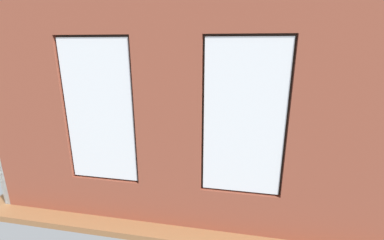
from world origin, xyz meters
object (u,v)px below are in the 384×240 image
media_console (111,133)px  couch_left (294,151)px  table_plant_small (189,132)px  potted_plant_between_couches (258,163)px  tv_flatscreen (109,110)px  potted_plant_mid_room_small (241,125)px  remote_silver (203,134)px  cup_ceramic (167,134)px  couch_by_window (179,180)px  potted_plant_foreground_right (141,97)px  potted_plant_beside_window_right (107,162)px  potted_plant_corner_near_left (286,118)px  coffee_table (186,137)px  potted_plant_near_tv (113,131)px

media_console → couch_left: bearing=172.3°
table_plant_small → potted_plant_between_couches: potted_plant_between_couches is taller
couch_left → potted_plant_between_couches: 1.92m
tv_flatscreen → potted_plant_mid_room_small: bearing=-170.1°
table_plant_small → remote_silver: table_plant_small is taller
remote_silver → cup_ceramic: bearing=119.4°
couch_by_window → cup_ceramic: couch_by_window is taller
potted_plant_between_couches → cup_ceramic: bearing=-40.8°
cup_ceramic → potted_plant_foreground_right: potted_plant_foreground_right is taller
cup_ceramic → tv_flatscreen: 1.87m
couch_by_window → potted_plant_beside_window_right: (1.26, 0.10, 0.28)m
remote_silver → tv_flatscreen: 2.65m
remote_silver → potted_plant_between_couches: 2.37m
couch_by_window → tv_flatscreen: tv_flatscreen is taller
remote_silver → potted_plant_between_couches: size_ratio=0.11×
remote_silver → potted_plant_foreground_right: size_ratio=0.11×
couch_by_window → potted_plant_corner_near_left: (-2.37, -3.98, 0.14)m
table_plant_small → cup_ceramic: bearing=0.0°
couch_left → potted_plant_beside_window_right: size_ratio=1.81×
potted_plant_mid_room_small → potted_plant_between_couches: size_ratio=0.45×
tv_flatscreen → potted_plant_between_couches: (-3.79, 2.28, -0.12)m
media_console → potted_plant_beside_window_right: (-1.22, 2.45, 0.38)m
potted_plant_corner_near_left → potted_plant_mid_room_small: size_ratio=1.53×
cup_ceramic → potted_plant_between_couches: potted_plant_between_couches is taller
potted_plant_beside_window_right → potted_plant_foreground_right: 4.15m
potted_plant_beside_window_right → table_plant_small: bearing=-119.4°
media_console → potted_plant_between_couches: bearing=149.0°
couch_left → cup_ceramic: 2.95m
couch_by_window → table_plant_small: couch_by_window is taller
coffee_table → potted_plant_corner_near_left: potted_plant_corner_near_left is taller
cup_ceramic → potted_plant_beside_window_right: bearing=74.6°
cup_ceramic → potted_plant_foreground_right: 2.59m
table_plant_small → media_console: 2.39m
remote_silver → potted_plant_beside_window_right: 2.60m
tv_flatscreen → potted_plant_beside_window_right: (-1.22, 2.45, -0.26)m
potted_plant_corner_near_left → coffee_table: bearing=37.4°
cup_ceramic → potted_plant_near_tv: potted_plant_near_tv is taller
remote_silver → tv_flatscreen: bearing=95.8°
couch_left → potted_plant_between_couches: (0.90, 1.65, 0.42)m
table_plant_small → potted_plant_beside_window_right: 2.21m
potted_plant_between_couches → couch_left: bearing=-118.8°
table_plant_small → tv_flatscreen: 2.39m
cup_ceramic → potted_plant_mid_room_small: size_ratio=0.15×
coffee_table → potted_plant_foreground_right: size_ratio=0.97×
potted_plant_corner_near_left → tv_flatscreen: bearing=18.6°
couch_by_window → potted_plant_near_tv: (1.93, -1.44, 0.30)m
cup_ceramic → coffee_table: bearing=-163.8°
couch_by_window → media_console: size_ratio=1.89×
couch_left → media_console: 4.74m
table_plant_small → remote_silver: bearing=-136.7°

